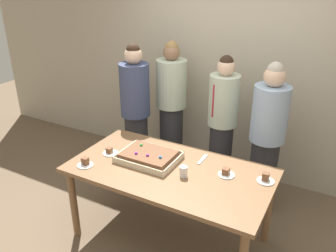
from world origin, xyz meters
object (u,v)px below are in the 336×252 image
Objects in this scene: person_left_edge_reaching at (136,112)px; plated_slice_near_right at (266,179)px; person_serving_front at (171,108)px; person_green_shirt_behind at (222,125)px; plated_slice_near_left at (110,152)px; plated_slice_far_right at (85,163)px; drink_cup_nearest at (183,172)px; person_striped_tie_right at (267,138)px; cake_server_utensil at (203,159)px; party_table at (170,177)px; sheet_cake at (149,156)px; plated_slice_far_left at (226,173)px.

plated_slice_near_right is at bearing 30.39° from person_left_edge_reaching.
person_serving_front reaches higher than person_green_shirt_behind.
plated_slice_near_left is 0.89m from person_left_edge_reaching.
plated_slice_far_right is 1.16m from person_left_edge_reaching.
plated_slice_far_right is 1.61m from person_green_shirt_behind.
drink_cup_nearest is 0.06× the size of person_striped_tie_right.
plated_slice_far_right is 0.75× the size of cake_server_utensil.
person_green_shirt_behind is at bearing 84.14° from party_table.
sheet_cake is at bearing -150.79° from cake_server_utensil.
person_serving_front is at bearing 100.81° from person_left_edge_reaching.
person_left_edge_reaching is (-0.66, 0.77, 0.05)m from sheet_cake.
plated_slice_near_right is at bearing 11.72° from plated_slice_far_left.
person_left_edge_reaching is (-0.29, -0.37, 0.01)m from person_serving_front.
plated_slice_far_right is 1.50× the size of drink_cup_nearest.
plated_slice_near_right is 1.00× the size of plated_slice_far_right.
cake_server_utensil is (0.92, 0.62, -0.02)m from plated_slice_far_right.
person_left_edge_reaching is at bearing -40.29° from person_striped_tie_right.
person_green_shirt_behind reaches higher than sheet_cake.
person_green_shirt_behind is 0.96× the size of person_left_edge_reaching.
plated_slice_near_right reaches higher than cake_server_utensil.
drink_cup_nearest reaches higher than plated_slice_far_right.
person_serving_front is 1.03× the size of person_striped_tie_right.
plated_slice_near_right is at bearing 60.12° from person_green_shirt_behind.
sheet_cake is at bearing -172.38° from plated_slice_far_left.
cake_server_utensil is 0.12× the size of person_serving_front.
sheet_cake is at bearing 169.72° from party_table.
sheet_cake is at bearing -171.10° from plated_slice_near_right.
plated_slice_far_right is at bearing -21.62° from person_serving_front.
person_serving_front reaches higher than person_striped_tie_right.
person_green_shirt_behind is at bearing 92.87° from drink_cup_nearest.
plated_slice_near_right reaches higher than party_table.
sheet_cake is 0.75m from plated_slice_far_left.
plated_slice_far_right is 1.51m from person_serving_front.
plated_slice_far_left is at bearing 8.60° from plated_slice_near_left.
person_green_shirt_behind is (-0.09, 0.75, 0.05)m from cake_server_utensil.
person_left_edge_reaching is at bearing 138.13° from party_table.
plated_slice_far_right is (-1.21, -0.47, 0.00)m from plated_slice_far_left.
cake_server_utensil is at bearing 10.32° from person_striped_tie_right.
plated_slice_far_left reaches higher than plated_slice_near_left.
person_left_edge_reaching is at bearing 160.78° from plated_slice_near_right.
party_table is 12.33× the size of plated_slice_far_left.
sheet_cake is 3.70× the size of plated_slice_near_right.
drink_cup_nearest is at bearing 19.39° from person_striped_tie_right.
cake_server_utensil is 0.12× the size of person_left_edge_reaching.
sheet_cake is 0.41m from plated_slice_near_left.
person_green_shirt_behind is 1.05m from person_left_edge_reaching.
drink_cup_nearest is (-0.65, -0.27, 0.03)m from plated_slice_near_right.
party_table is 1.35m from person_serving_front.
plated_slice_near_left is at bearing -170.69° from plated_slice_near_right.
party_table is at bearing -123.05° from cake_server_utensil.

